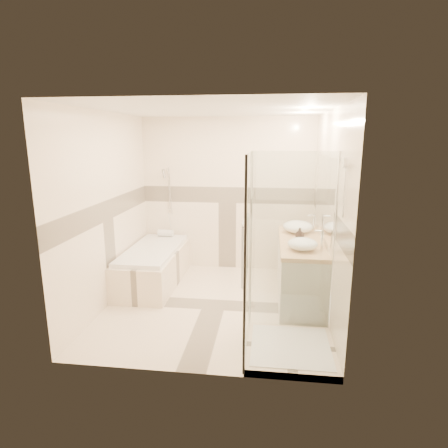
# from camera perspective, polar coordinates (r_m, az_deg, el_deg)

# --- Properties ---
(room) EXTENTS (2.82, 3.02, 2.52)m
(room) POSITION_cam_1_polar(r_m,az_deg,el_deg) (4.71, -0.90, 1.84)
(room) COLOR #F7E0C4
(room) RESTS_ON ground
(bathtub) EXTENTS (0.75, 1.70, 0.56)m
(bathtub) POSITION_cam_1_polar(r_m,az_deg,el_deg) (5.80, -10.66, -5.97)
(bathtub) COLOR #FCE5CA
(bathtub) RESTS_ON ground
(vanity) EXTENTS (0.58, 1.62, 0.85)m
(vanity) POSITION_cam_1_polar(r_m,az_deg,el_deg) (5.18, 11.47, -6.93)
(vanity) COLOR white
(vanity) RESTS_ON ground
(shower_enclosure) EXTENTS (0.96, 0.93, 2.04)m
(shower_enclosure) POSITION_cam_1_polar(r_m,az_deg,el_deg) (3.96, 8.55, -12.00)
(shower_enclosure) COLOR #FCE5CA
(shower_enclosure) RESTS_ON ground
(vessel_sink_near) EXTENTS (0.42, 0.42, 0.17)m
(vessel_sink_near) POSITION_cam_1_polar(r_m,az_deg,el_deg) (5.43, 11.19, -0.40)
(vessel_sink_near) COLOR white
(vessel_sink_near) RESTS_ON vanity
(vessel_sink_far) EXTENTS (0.36, 0.36, 0.15)m
(vessel_sink_far) POSITION_cam_1_polar(r_m,az_deg,el_deg) (4.61, 11.89, -2.99)
(vessel_sink_far) COLOR white
(vessel_sink_far) RESTS_ON vanity
(faucet_near) EXTENTS (0.11, 0.03, 0.27)m
(faucet_near) POSITION_cam_1_polar(r_m,az_deg,el_deg) (5.43, 13.50, 0.28)
(faucet_near) COLOR silver
(faucet_near) RESTS_ON vanity
(faucet_far) EXTENTS (0.11, 0.03, 0.26)m
(faucet_far) POSITION_cam_1_polar(r_m,az_deg,el_deg) (4.61, 14.62, -2.15)
(faucet_far) COLOR silver
(faucet_far) RESTS_ON vanity
(amenity_bottle_a) EXTENTS (0.09, 0.09, 0.16)m
(amenity_bottle_a) POSITION_cam_1_polar(r_m,az_deg,el_deg) (5.03, 11.50, -1.55)
(amenity_bottle_a) COLOR black
(amenity_bottle_a) RESTS_ON vanity
(amenity_bottle_b) EXTENTS (0.14, 0.14, 0.16)m
(amenity_bottle_b) POSITION_cam_1_polar(r_m,az_deg,el_deg) (5.07, 11.47, -1.44)
(amenity_bottle_b) COLOR black
(amenity_bottle_b) RESTS_ON vanity
(folded_towels) EXTENTS (0.14, 0.24, 0.08)m
(folded_towels) POSITION_cam_1_polar(r_m,az_deg,el_deg) (5.72, 10.98, -0.20)
(folded_towels) COLOR white
(folded_towels) RESTS_ON vanity
(rolled_towel) EXTENTS (0.25, 0.11, 0.11)m
(rolled_towel) POSITION_cam_1_polar(r_m,az_deg,el_deg) (6.33, -8.90, -1.36)
(rolled_towel) COLOR white
(rolled_towel) RESTS_ON bathtub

